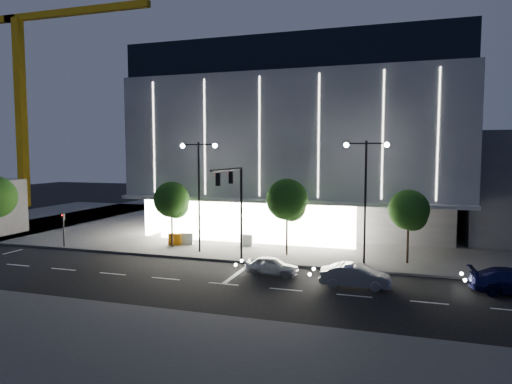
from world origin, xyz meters
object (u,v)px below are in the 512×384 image
object	(u,v)px
tree_left	(172,202)
traffic_mast	(235,196)
street_lamp_east	(366,183)
ped_signal_far	(63,226)
car_lead	(272,266)
tower_crane	(25,69)
tree_right	(409,212)
barrier_b	(187,239)
car_second	(355,276)
barrier_a	(175,239)
street_lamp_west	(199,180)
barrier_d	(246,240)
tree_mid	(287,202)

from	to	relation	value
tree_left	traffic_mast	bearing A→B (deg)	-27.84
street_lamp_east	ped_signal_far	world-z (taller)	street_lamp_east
car_lead	tower_crane	bearing A→B (deg)	63.00
tree_right	barrier_b	xyz separation A→B (m)	(-18.32, 1.32, -3.23)
car_second	tower_crane	bearing A→B (deg)	59.91
barrier_b	tree_right	bearing A→B (deg)	-13.89
car_second	barrier_a	world-z (taller)	car_second
tree_left	tower_crane	bearing A→B (deg)	149.02
ped_signal_far	car_second	world-z (taller)	ped_signal_far
street_lamp_east	ped_signal_far	bearing A→B (deg)	-176.56
street_lamp_east	car_lead	distance (m)	9.04
traffic_mast	tower_crane	distance (m)	51.04
street_lamp_east	barrier_a	bearing A→B (deg)	173.52
traffic_mast	street_lamp_west	world-z (taller)	street_lamp_west
traffic_mast	street_lamp_east	bearing A→B (deg)	16.48
ped_signal_far	barrier_d	world-z (taller)	ped_signal_far
barrier_a	barrier_d	world-z (taller)	same
traffic_mast	street_lamp_east	xyz separation A→B (m)	(9.00, 2.66, 0.93)
street_lamp_west	barrier_a	world-z (taller)	street_lamp_west
ped_signal_far	car_second	xyz separation A→B (m)	(24.88, -4.26, -1.19)
car_lead	barrier_a	size ratio (longest dim) A/B	3.26
barrier_d	tree_mid	bearing A→B (deg)	-26.67
street_lamp_east	tower_crane	bearing A→B (deg)	156.63
ped_signal_far	car_second	distance (m)	25.27
ped_signal_far	tower_crane	xyz separation A→B (m)	(-25.92, 23.50, 18.62)
tower_crane	car_second	world-z (taller)	tower_crane
tree_left	car_second	distance (m)	17.57
tower_crane	barrier_d	xyz separation A→B (m)	(40.80, -18.69, -19.86)
tree_left	barrier_b	world-z (taller)	tree_left
barrier_d	tree_left	bearing A→B (deg)	-156.34
street_lamp_east	tree_mid	xyz separation A→B (m)	(-5.97, 1.02, -1.62)
street_lamp_west	barrier_a	distance (m)	6.46
traffic_mast	street_lamp_west	xyz separation A→B (m)	(-4.00, 2.66, 0.93)
street_lamp_west	car_second	distance (m)	15.06
tree_mid	car_second	world-z (taller)	tree_mid
tower_crane	tree_left	size ratio (longest dim) A/B	5.59
car_lead	barrier_d	world-z (taller)	car_lead
street_lamp_east	barrier_b	xyz separation A→B (m)	(-15.29, 2.34, -5.31)
ped_signal_far	car_lead	size ratio (longest dim) A/B	0.84
tower_crane	car_second	bearing A→B (deg)	-28.66
barrier_d	barrier_b	bearing A→B (deg)	-167.05
barrier_a	barrier_d	distance (m)	6.25
traffic_mast	street_lamp_east	world-z (taller)	street_lamp_east
tree_mid	ped_signal_far	bearing A→B (deg)	-172.45
ped_signal_far	car_lead	bearing A→B (deg)	-9.02
tree_left	car_second	bearing A→B (deg)	-23.17
car_second	barrier_b	world-z (taller)	car_second
street_lamp_east	car_lead	bearing A→B (deg)	-141.22
traffic_mast	barrier_a	bearing A→B (deg)	147.98
traffic_mast	barrier_b	bearing A→B (deg)	141.52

